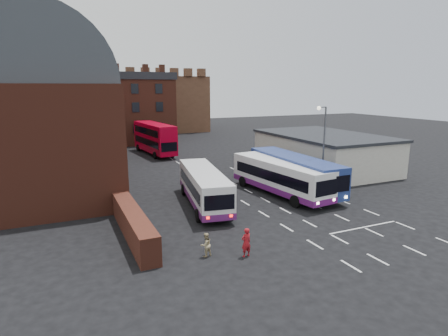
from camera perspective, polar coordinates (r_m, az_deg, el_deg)
name	(u,v)px	position (r m, az deg, el deg)	size (l,w,h in m)	color
ground	(280,224)	(27.84, 8.59, -8.43)	(180.00, 180.00, 0.00)	black
railway_station	(41,108)	(42.85, -26.09, 8.17)	(12.00, 28.00, 16.00)	#602B1E
forecourt_wall	(133,224)	(25.71, -13.66, -8.28)	(1.20, 10.00, 1.80)	#602B1E
cream_building	(323,151)	(46.89, 14.88, 2.49)	(10.40, 16.40, 4.25)	beige
brick_terrace	(107,112)	(68.42, -17.42, 8.11)	(22.00, 10.00, 11.00)	brown
castle_keep	(149,104)	(90.18, -11.39, 9.61)	(22.00, 22.00, 12.00)	brown
bus_white_outbound	(204,185)	(31.32, -3.08, -2.59)	(4.29, 11.16, 2.97)	silver
bus_white_inbound	(280,175)	(34.66, 8.49, -1.08)	(3.95, 11.75, 3.14)	white
bus_blue	(294,171)	(36.17, 10.61, -0.40)	(3.23, 12.34, 3.36)	navy
bus_red_double	(154,138)	(56.13, -10.55, 4.51)	(3.76, 11.57, 4.55)	#B2001C
street_lamp	(323,140)	(36.22, 14.81, 4.09)	(1.53, 0.84, 8.09)	#4E5155
pedestrian_red	(246,242)	(22.30, 3.40, -11.25)	(0.64, 0.42, 1.76)	maroon
pedestrian_beige	(206,245)	(22.37, -2.78, -11.60)	(0.71, 0.55, 1.45)	tan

